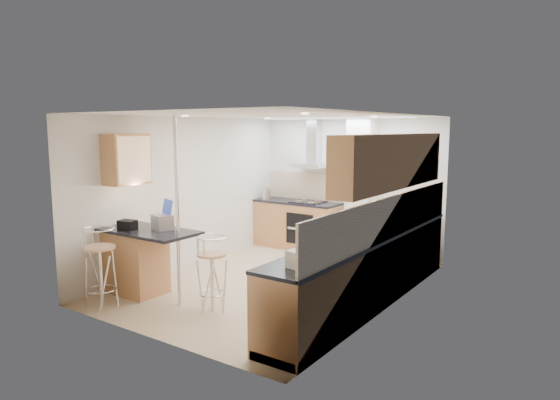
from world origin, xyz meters
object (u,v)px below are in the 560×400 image
Objects in this scene: microwave at (356,229)px; bread_bin at (306,258)px; bar_stool_end at (212,273)px; bar_stool_near at (100,267)px; laptop at (162,222)px.

microwave reaches higher than bread_bin.
bar_stool_near is at bearing 144.90° from bar_stool_end.
microwave is 1.66× the size of laptop.
bar_stool_end is at bearing 18.48° from laptop.
bar_stool_near is at bearing -93.51° from laptop.
laptop is 1.08m from bar_stool_end.
bread_bin is (2.56, -0.41, -0.03)m from laptop.
bar_stool_near reaches higher than bar_stool_end.
microwave is at bearing 43.17° from laptop.
bar_stool_near is 1.09× the size of bar_stool_end.
bread_bin is at bearing -15.72° from bar_stool_near.
microwave reaches higher than laptop.
bar_stool_end is at bearing 177.26° from bread_bin.
bar_stool_end is (0.93, -0.03, -0.56)m from laptop.
laptop reaches higher than bread_bin.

